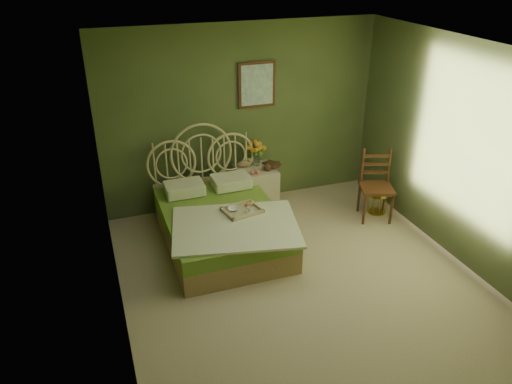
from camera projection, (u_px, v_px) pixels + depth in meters
name	position (u px, v px, depth m)	size (l,w,h in m)	color
floor	(304.00, 283.00, 5.73)	(4.50, 4.50, 0.00)	#C4A98D
ceiling	(316.00, 53.00, 4.57)	(4.50, 4.50, 0.00)	silver
wall_back	(242.00, 117.00, 7.05)	(4.00, 4.00, 0.00)	#576032
wall_left	(110.00, 213.00, 4.55)	(4.50, 4.50, 0.00)	#576032
wall_right	(467.00, 156.00, 5.75)	(4.50, 4.50, 0.00)	#576032
wall_art	(257.00, 85.00, 6.89)	(0.54, 0.04, 0.64)	#3A1E10
bed	(221.00, 222.00, 6.40)	(1.68, 2.13, 1.32)	tan
nightstand	(256.00, 183.00, 7.29)	(0.54, 0.54, 1.03)	beige
chair	(374.00, 180.00, 6.94)	(0.55, 0.55, 0.98)	#3A1E10
birdcage	(378.00, 201.00, 7.16)	(0.25, 0.25, 0.38)	gold
book_lower	(267.00, 166.00, 7.24)	(0.18, 0.24, 0.02)	#381E0F
book_upper	(267.00, 165.00, 7.23)	(0.18, 0.25, 0.02)	#472819
cereal_bowl	(233.00, 209.00, 6.23)	(0.14, 0.14, 0.03)	white
coffee_cup	(250.00, 209.00, 6.18)	(0.08, 0.08, 0.07)	white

